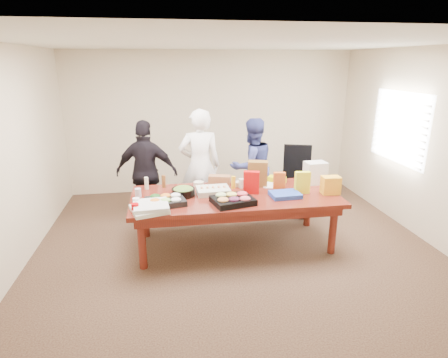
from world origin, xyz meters
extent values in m
cube|color=#47301E|center=(0.00, 0.00, -0.01)|extent=(5.50, 5.00, 0.02)
cube|color=white|center=(0.00, 0.00, 2.71)|extent=(5.50, 5.00, 0.02)
cube|color=beige|center=(0.00, 2.50, 1.35)|extent=(5.50, 0.04, 2.70)
cube|color=beige|center=(0.00, -2.50, 1.35)|extent=(5.50, 0.04, 2.70)
cube|color=beige|center=(-2.75, 0.00, 1.35)|extent=(0.04, 5.00, 2.70)
cube|color=beige|center=(2.75, 0.00, 1.35)|extent=(0.04, 5.00, 2.70)
cube|color=white|center=(2.72, 0.60, 1.50)|extent=(0.03, 1.40, 1.10)
cube|color=beige|center=(2.68, 0.60, 1.50)|extent=(0.04, 1.36, 1.00)
cube|color=#4C1C0F|center=(0.00, 0.00, 0.38)|extent=(2.80, 1.20, 0.75)
cube|color=black|center=(1.29, 0.94, 0.55)|extent=(0.70, 0.70, 1.10)
imported|color=white|center=(-0.39, 0.97, 0.91)|extent=(0.67, 0.44, 1.81)
imported|color=navy|center=(0.49, 1.13, 0.81)|extent=(0.94, 0.84, 1.62)
imported|color=black|center=(-1.22, 1.00, 0.82)|extent=(1.03, 0.58, 1.65)
cube|color=black|center=(-0.94, -0.21, 0.79)|extent=(0.54, 0.46, 0.07)
cube|color=black|center=(-0.09, -0.32, 0.79)|extent=(0.59, 0.50, 0.08)
cube|color=beige|center=(-0.29, 0.10, 0.79)|extent=(0.46, 0.35, 0.08)
cylinder|color=black|center=(-0.70, 0.06, 0.80)|extent=(0.37, 0.37, 0.10)
cube|color=#2547B1|center=(0.65, -0.19, 0.78)|extent=(0.41, 0.31, 0.06)
cube|color=red|center=(0.23, 0.02, 0.91)|extent=(0.23, 0.14, 0.31)
cube|color=#F6F825|center=(0.92, -0.08, 0.90)|extent=(0.20, 0.08, 0.31)
cube|color=#CA5115|center=(0.65, 0.10, 0.88)|extent=(0.17, 0.09, 0.26)
cylinder|color=silver|center=(0.15, 0.28, 0.82)|extent=(0.10, 0.10, 0.13)
cylinder|color=gold|center=(0.03, 0.27, 0.84)|extent=(0.08, 0.08, 0.18)
cylinder|color=brown|center=(-0.96, 0.46, 0.84)|extent=(0.07, 0.07, 0.18)
cylinder|color=beige|center=(-1.20, 0.43, 0.84)|extent=(0.06, 0.06, 0.17)
cube|color=#E8E206|center=(0.72, 0.43, 0.79)|extent=(0.29, 0.27, 0.09)
cube|color=#925F38|center=(-0.14, 0.50, 0.81)|extent=(0.34, 0.22, 0.13)
cube|color=brown|center=(0.39, 0.32, 0.93)|extent=(0.31, 0.23, 0.37)
cylinder|color=#B40004|center=(-1.30, -0.45, 0.81)|extent=(0.11, 0.11, 0.12)
cylinder|color=white|center=(-1.30, -0.26, 0.81)|extent=(0.10, 0.10, 0.12)
cylinder|color=silver|center=(-1.30, 0.12, 0.81)|extent=(0.09, 0.09, 0.12)
cube|color=beige|center=(-1.14, -0.42, 0.77)|extent=(0.51, 0.51, 0.05)
cube|color=silver|center=(-1.12, -0.41, 0.82)|extent=(0.45, 0.45, 0.05)
cylinder|color=white|center=(0.58, 0.27, 0.76)|extent=(0.34, 0.34, 0.02)
cylinder|color=white|center=(0.58, 0.41, 0.76)|extent=(0.29, 0.29, 0.02)
cylinder|color=silver|center=(0.14, 0.35, 0.78)|extent=(0.19, 0.19, 0.06)
cylinder|color=beige|center=(-0.46, 0.46, 0.78)|extent=(0.19, 0.19, 0.06)
cube|color=white|center=(1.26, 0.30, 0.91)|extent=(0.33, 0.25, 0.33)
cube|color=yellow|center=(1.30, -0.16, 0.87)|extent=(0.25, 0.18, 0.24)
camera|label=1|loc=(-0.89, -4.67, 2.48)|focal=29.68mm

